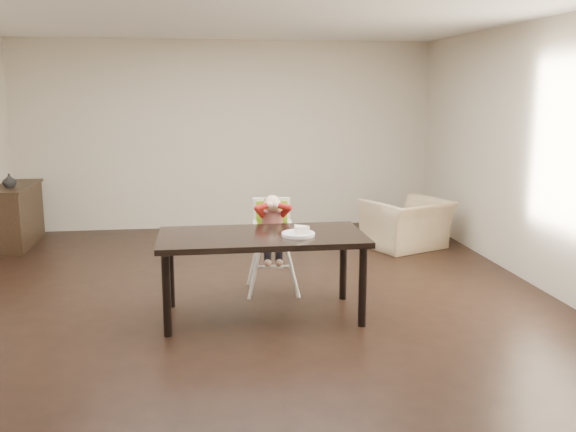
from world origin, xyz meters
name	(u,v)px	position (x,y,z in m)	size (l,w,h in m)	color
ground	(246,301)	(0.00, 0.00, 0.00)	(7.00, 7.00, 0.00)	black
room_walls	(244,105)	(0.00, 0.00, 1.86)	(6.02, 7.02, 2.71)	beige
dining_table	(262,243)	(0.11, -0.42, 0.67)	(1.80, 0.90, 0.75)	black
high_chair	(272,223)	(0.29, 0.31, 0.69)	(0.43, 0.43, 0.98)	white
plate	(299,232)	(0.43, -0.52, 0.78)	(0.31, 0.31, 0.08)	white
armchair	(407,216)	(2.20, 1.85, 0.42)	(0.96, 0.62, 0.84)	tan
sideboard	(17,215)	(-2.78, 2.70, 0.40)	(0.44, 1.26, 0.79)	black
vase	(9,181)	(-2.78, 2.51, 0.87)	(0.17, 0.18, 0.17)	#99999E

